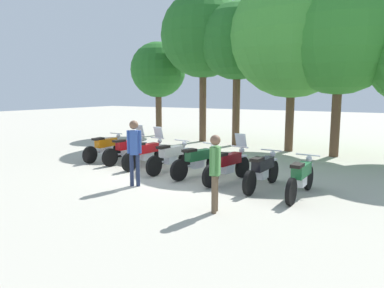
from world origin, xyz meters
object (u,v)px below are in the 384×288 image
object	(u,v)px
motorcycle_3	(171,156)
person_1	(134,147)
motorcycle_0	(106,147)
motorcycle_6	(262,170)
motorcycle_5	(228,164)
tree_2	(237,42)
tree_4	(340,37)
motorcycle_2	(147,153)
motorcycle_7	(301,177)
motorcycle_4	(198,160)
tree_0	(158,70)
person_0	(215,167)
motorcycle_1	(128,149)
tree_1	(203,35)
tree_3	(293,35)

from	to	relation	value
motorcycle_3	person_1	size ratio (longest dim) A/B	1.20
motorcycle_0	motorcycle_6	xyz separation A→B (m)	(6.53, -0.87, 0.00)
motorcycle_5	tree_2	xyz separation A→B (m)	(-2.71, 6.80, 4.41)
person_1	motorcycle_3	bearing A→B (deg)	154.72
tree_2	tree_4	distance (m)	4.77
motorcycle_2	motorcycle_7	xyz separation A→B (m)	(5.44, -0.84, -0.01)
motorcycle_0	motorcycle_4	world-z (taller)	same
tree_0	person_0	bearing A→B (deg)	-49.51
motorcycle_1	tree_2	distance (m)	7.70
motorcycle_5	person_0	distance (m)	2.72
motorcycle_7	tree_4	bearing A→B (deg)	3.64
tree_1	motorcycle_7	bearing A→B (deg)	-47.60
motorcycle_7	tree_4	world-z (taller)	tree_4
motorcycle_2	tree_4	size ratio (longest dim) A/B	0.32
person_0	tree_1	bearing A→B (deg)	-73.86
motorcycle_7	motorcycle_2	bearing A→B (deg)	83.05
person_0	motorcycle_3	bearing A→B (deg)	-56.95
person_1	motorcycle_0	bearing A→B (deg)	-154.89
tree_3	motorcycle_0	bearing A→B (deg)	-134.39
motorcycle_7	person_0	distance (m)	2.55
motorcycle_7	tree_1	size ratio (longest dim) A/B	0.29
motorcycle_7	person_1	xyz separation A→B (m)	(-4.20, -1.31, 0.58)
motorcycle_1	motorcycle_6	xyz separation A→B (m)	(5.44, -0.86, -0.01)
motorcycle_6	person_1	world-z (taller)	person_1
motorcycle_6	person_0	bearing A→B (deg)	178.44
motorcycle_6	motorcycle_4	bearing A→B (deg)	85.95
motorcycle_3	tree_2	size ratio (longest dim) A/B	0.32
tree_3	tree_4	world-z (taller)	tree_3
tree_1	motorcycle_2	bearing A→B (deg)	-77.61
motorcycle_2	tree_1	size ratio (longest dim) A/B	0.29
motorcycle_5	tree_1	xyz separation A→B (m)	(-4.75, 7.16, 4.91)
motorcycle_6	motorcycle_7	world-z (taller)	same
motorcycle_7	person_1	size ratio (longest dim) A/B	1.20
motorcycle_5	motorcycle_7	world-z (taller)	motorcycle_5
person_0	tree_4	size ratio (longest dim) A/B	0.24
motorcycle_2	person_0	distance (m)	5.09
tree_2	tree_3	world-z (taller)	tree_3
motorcycle_5	motorcycle_7	bearing A→B (deg)	-89.64
motorcycle_1	tree_2	world-z (taller)	tree_2
tree_0	tree_2	bearing A→B (deg)	-13.55
tree_4	person_1	bearing A→B (deg)	-117.66
person_0	tree_2	world-z (taller)	tree_2
motorcycle_3	tree_4	xyz separation A→B (m)	(4.15, 5.62, 4.19)
tree_0	motorcycle_0	bearing A→B (deg)	-69.16
tree_2	person_1	bearing A→B (deg)	-85.45
motorcycle_6	tree_0	world-z (taller)	tree_0
motorcycle_3	motorcycle_2	bearing A→B (deg)	90.48
motorcycle_1	tree_0	bearing A→B (deg)	36.44
motorcycle_3	motorcycle_4	bearing A→B (deg)	-90.13
motorcycle_4	tree_3	world-z (taller)	tree_3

